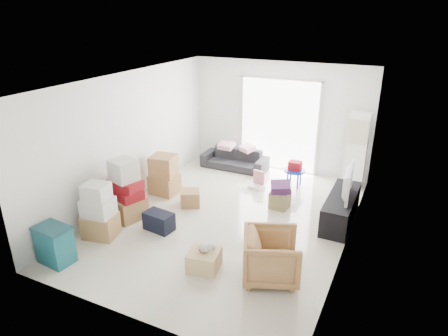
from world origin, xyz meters
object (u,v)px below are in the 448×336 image
at_px(television, 343,192).
at_px(ottoman, 280,200).
at_px(wood_crate, 204,260).
at_px(kids_table, 295,169).
at_px(storage_bins, 55,245).
at_px(armchair, 271,254).
at_px(ac_tower, 356,151).
at_px(tv_console, 341,208).
at_px(sofa, 235,156).

bearing_deg(television, ottoman, 84.26).
relative_size(ottoman, wood_crate, 0.77).
bearing_deg(wood_crate, kids_table, 84.06).
relative_size(storage_bins, wood_crate, 1.37).
distance_m(television, ottoman, 1.30).
bearing_deg(wood_crate, armchair, 12.75).
bearing_deg(armchair, ac_tower, -29.97).
distance_m(storage_bins, wood_crate, 2.42).
bearing_deg(ottoman, television, -1.09).
xyz_separation_m(tv_console, armchair, (-0.62, -2.26, 0.15)).
xyz_separation_m(ac_tower, wood_crate, (-1.60, -4.27, -0.72)).
relative_size(armchair, ottoman, 2.33).
relative_size(television, ottoman, 2.76).
height_order(ac_tower, television, ac_tower).
height_order(tv_console, television, television).
xyz_separation_m(ottoman, kids_table, (-0.04, 1.15, 0.26)).
distance_m(sofa, wood_crate, 4.33).
xyz_separation_m(television, kids_table, (-1.27, 1.18, -0.17)).
relative_size(ac_tower, storage_bins, 2.71).
relative_size(sofa, storage_bins, 2.62).
height_order(ac_tower, armchair, ac_tower).
bearing_deg(sofa, television, -29.09).
bearing_deg(storage_bins, ottoman, 51.80).
height_order(armchair, storage_bins, armchair).
distance_m(tv_console, storage_bins, 5.16).
xyz_separation_m(storage_bins, wood_crate, (2.25, 0.88, -0.17)).
bearing_deg(armchair, kids_table, -11.29).
bearing_deg(ac_tower, armchair, -98.10).
xyz_separation_m(sofa, armchair, (2.35, -3.89, 0.09)).
distance_m(tv_console, kids_table, 1.74).
relative_size(armchair, kids_table, 1.37).
relative_size(tv_console, ottoman, 4.49).
height_order(sofa, storage_bins, sofa).
height_order(armchair, wood_crate, armchair).
relative_size(tv_console, storage_bins, 2.52).
distance_m(television, kids_table, 1.74).
bearing_deg(tv_console, ac_tower, 91.61).
height_order(ac_tower, tv_console, ac_tower).
xyz_separation_m(armchair, wood_crate, (-1.02, -0.23, -0.26)).
relative_size(television, storage_bins, 1.54).
xyz_separation_m(sofa, ottoman, (1.74, -1.60, -0.15)).
xyz_separation_m(tv_console, television, (0.00, 0.00, 0.34)).
height_order(tv_console, ottoman, tv_console).
height_order(tv_console, armchair, armchair).
bearing_deg(tv_console, storage_bins, -139.15).
bearing_deg(wood_crate, ac_tower, 69.47).
height_order(television, sofa, television).
bearing_deg(ac_tower, tv_console, -88.39).
xyz_separation_m(television, wood_crate, (-1.65, -2.50, -0.45)).
distance_m(sofa, armchair, 4.54).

